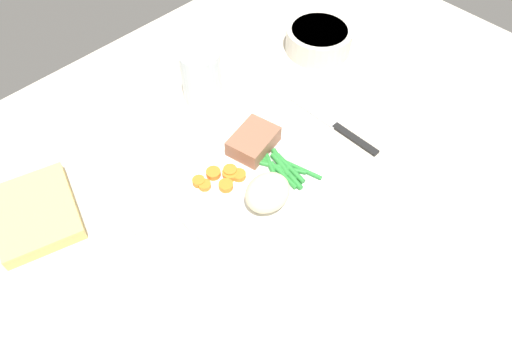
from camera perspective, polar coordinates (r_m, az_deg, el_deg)
dining_table at (r=76.53cm, az=2.01°, el=-0.25°), size 120.00×90.00×2.00cm
dinner_plate at (r=73.63cm, az=0.00°, el=-0.86°), size 26.82×26.82×1.60cm
meat_portion at (r=75.40cm, az=-0.28°, el=3.54°), size 8.76×7.20×2.86cm
mashed_potatoes at (r=67.96cm, az=1.39°, el=-2.66°), size 6.95×5.85×4.99cm
carrot_slices at (r=72.26cm, az=-4.07°, el=-0.79°), size 7.19×5.49×1.19cm
green_beans at (r=73.45cm, az=3.20°, el=0.36°), size 5.93×10.80×0.88cm
fork at (r=68.32cm, az=-11.39°, el=-10.13°), size 1.44×16.60×0.40cm
knife at (r=82.94cm, az=8.96°, el=5.63°), size 1.70×20.50×0.64cm
water_glass at (r=84.31cm, az=-6.50°, el=10.81°), size 6.94×6.94×9.95cm
salad_bowl at (r=96.19cm, az=7.50°, el=15.41°), size 12.66×12.66×4.66cm
napkin at (r=76.64cm, az=-24.83°, el=-4.63°), size 14.59×16.43×2.17cm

